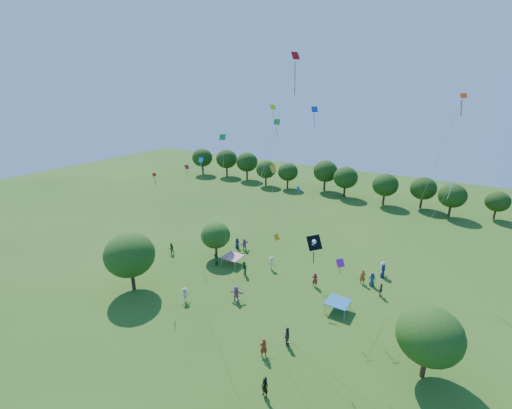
{
  "coord_description": "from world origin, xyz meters",
  "views": [
    {
      "loc": [
        15.58,
        -11.7,
        21.27
      ],
      "look_at": [
        0.0,
        14.0,
        11.0
      ],
      "focal_mm": 24.0,
      "sensor_mm": 36.0,
      "label": 1
    }
  ],
  "objects_px": {
    "near_tree_east": "(430,336)",
    "tent_red_stripe": "(233,257)",
    "pirate_kite": "(314,244)",
    "near_tree_north": "(216,235)",
    "near_tree_west": "(130,255)",
    "man_in_black": "(265,387)",
    "red_high_kite": "(283,103)",
    "tent_blue": "(338,302)"
  },
  "relations": [
    {
      "from": "near_tree_north",
      "to": "near_tree_west",
      "type": "bearing_deg",
      "value": -106.38
    },
    {
      "from": "near_tree_west",
      "to": "red_high_kite",
      "type": "distance_m",
      "value": 22.53
    },
    {
      "from": "pirate_kite",
      "to": "man_in_black",
      "type": "bearing_deg",
      "value": -94.86
    },
    {
      "from": "near_tree_west",
      "to": "near_tree_east",
      "type": "xyz_separation_m",
      "value": [
        29.0,
        3.32,
        -0.42
      ]
    },
    {
      "from": "near_tree_east",
      "to": "tent_blue",
      "type": "xyz_separation_m",
      "value": [
        -8.33,
        4.62,
        -2.8
      ]
    },
    {
      "from": "near_tree_north",
      "to": "man_in_black",
      "type": "xyz_separation_m",
      "value": [
        16.24,
        -15.42,
        -2.33
      ]
    },
    {
      "from": "red_high_kite",
      "to": "tent_red_stripe",
      "type": "bearing_deg",
      "value": 167.62
    },
    {
      "from": "near_tree_north",
      "to": "near_tree_east",
      "type": "bearing_deg",
      "value": -16.28
    },
    {
      "from": "near_tree_east",
      "to": "man_in_black",
      "type": "xyz_separation_m",
      "value": [
        -9.56,
        -7.89,
        -3.02
      ]
    },
    {
      "from": "near_tree_west",
      "to": "tent_blue",
      "type": "height_order",
      "value": "near_tree_west"
    },
    {
      "from": "red_high_kite",
      "to": "pirate_kite",
      "type": "bearing_deg",
      "value": -46.56
    },
    {
      "from": "near_tree_west",
      "to": "near_tree_east",
      "type": "distance_m",
      "value": 29.19
    },
    {
      "from": "near_tree_west",
      "to": "red_high_kite",
      "type": "xyz_separation_m",
      "value": [
        13.57,
        8.79,
        15.69
      ]
    },
    {
      "from": "near_tree_west",
      "to": "near_tree_north",
      "type": "height_order",
      "value": "near_tree_west"
    },
    {
      "from": "pirate_kite",
      "to": "red_high_kite",
      "type": "height_order",
      "value": "red_high_kite"
    },
    {
      "from": "near_tree_west",
      "to": "tent_blue",
      "type": "bearing_deg",
      "value": 21.02
    },
    {
      "from": "tent_blue",
      "to": "near_tree_west",
      "type": "bearing_deg",
      "value": -158.98
    },
    {
      "from": "near_tree_north",
      "to": "near_tree_east",
      "type": "distance_m",
      "value": 26.89
    },
    {
      "from": "near_tree_east",
      "to": "pirate_kite",
      "type": "xyz_separation_m",
      "value": [
        -9.0,
        -1.31,
        5.83
      ]
    },
    {
      "from": "near_tree_east",
      "to": "tent_red_stripe",
      "type": "distance_m",
      "value": 24.11
    },
    {
      "from": "tent_blue",
      "to": "red_high_kite",
      "type": "distance_m",
      "value": 20.21
    },
    {
      "from": "tent_red_stripe",
      "to": "red_high_kite",
      "type": "distance_m",
      "value": 20.38
    },
    {
      "from": "near_tree_west",
      "to": "man_in_black",
      "type": "relative_size",
      "value": 4.05
    },
    {
      "from": "near_tree_west",
      "to": "near_tree_east",
      "type": "bearing_deg",
      "value": 6.54
    },
    {
      "from": "near_tree_west",
      "to": "tent_red_stripe",
      "type": "distance_m",
      "value": 12.52
    },
    {
      "from": "man_in_black",
      "to": "near_tree_north",
      "type": "bearing_deg",
      "value": 149.11
    },
    {
      "from": "near_tree_north",
      "to": "man_in_black",
      "type": "relative_size",
      "value": 2.97
    },
    {
      "from": "near_tree_west",
      "to": "near_tree_east",
      "type": "height_order",
      "value": "near_tree_west"
    },
    {
      "from": "near_tree_north",
      "to": "tent_red_stripe",
      "type": "bearing_deg",
      "value": -8.34
    },
    {
      "from": "near_tree_west",
      "to": "tent_red_stripe",
      "type": "relative_size",
      "value": 3.04
    },
    {
      "from": "near_tree_east",
      "to": "red_high_kite",
      "type": "height_order",
      "value": "red_high_kite"
    },
    {
      "from": "man_in_black",
      "to": "pirate_kite",
      "type": "distance_m",
      "value": 11.04
    },
    {
      "from": "tent_red_stripe",
      "to": "tent_blue",
      "type": "xyz_separation_m",
      "value": [
        14.54,
        -2.49,
        0.0
      ]
    },
    {
      "from": "pirate_kite",
      "to": "near_tree_north",
      "type": "bearing_deg",
      "value": 152.23
    },
    {
      "from": "pirate_kite",
      "to": "tent_red_stripe",
      "type": "bearing_deg",
      "value": 148.74
    },
    {
      "from": "near_tree_west",
      "to": "tent_red_stripe",
      "type": "xyz_separation_m",
      "value": [
        6.13,
        10.43,
        -3.22
      ]
    },
    {
      "from": "near_tree_west",
      "to": "man_in_black",
      "type": "height_order",
      "value": "near_tree_west"
    },
    {
      "from": "pirate_kite",
      "to": "near_tree_east",
      "type": "bearing_deg",
      "value": 8.29
    },
    {
      "from": "tent_blue",
      "to": "red_high_kite",
      "type": "bearing_deg",
      "value": 173.14
    },
    {
      "from": "tent_red_stripe",
      "to": "pirate_kite",
      "type": "relative_size",
      "value": 0.25
    },
    {
      "from": "near_tree_east",
      "to": "red_high_kite",
      "type": "xyz_separation_m",
      "value": [
        -15.43,
        5.47,
        16.1
      ]
    },
    {
      "from": "near_tree_east",
      "to": "tent_red_stripe",
      "type": "bearing_deg",
      "value": 162.74
    }
  ]
}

